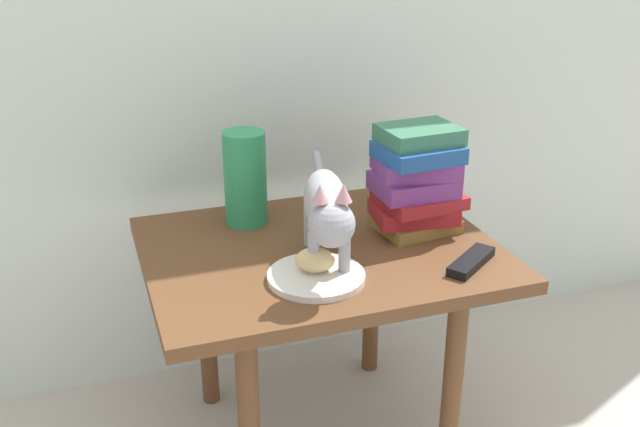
{
  "coord_description": "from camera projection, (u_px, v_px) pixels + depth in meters",
  "views": [
    {
      "loc": [
        -0.48,
        -1.39,
        1.22
      ],
      "look_at": [
        0.0,
        0.0,
        0.6
      ],
      "focal_mm": 41.22,
      "sensor_mm": 36.0,
      "label": 1
    }
  ],
  "objects": [
    {
      "name": "side_table",
      "position": [
        320.0,
        275.0,
        1.65
      ],
      "size": [
        0.77,
        0.61,
        0.52
      ],
      "color": "brown",
      "rests_on": "ground"
    },
    {
      "name": "plate",
      "position": [
        316.0,
        277.0,
        1.48
      ],
      "size": [
        0.2,
        0.2,
        0.01
      ],
      "primitive_type": "cylinder",
      "color": "silver",
      "rests_on": "side_table"
    },
    {
      "name": "bread_roll",
      "position": [
        315.0,
        260.0,
        1.48
      ],
      "size": [
        0.1,
        0.08,
        0.05
      ],
      "primitive_type": "ellipsoid",
      "rotation": [
        0.0,
        0.0,
        2.79
      ],
      "color": "#E0BC7A",
      "rests_on": "plate"
    },
    {
      "name": "cat",
      "position": [
        327.0,
        207.0,
        1.49
      ],
      "size": [
        0.17,
        0.47,
        0.23
      ],
      "color": "#99999E",
      "rests_on": "side_table"
    },
    {
      "name": "book_stack",
      "position": [
        416.0,
        181.0,
        1.66
      ],
      "size": [
        0.21,
        0.18,
        0.25
      ],
      "color": "olive",
      "rests_on": "side_table"
    },
    {
      "name": "green_vase",
      "position": [
        245.0,
        178.0,
        1.71
      ],
      "size": [
        0.1,
        0.1,
        0.22
      ],
      "primitive_type": "cylinder",
      "color": "#288C51",
      "rests_on": "side_table"
    },
    {
      "name": "candle_jar",
      "position": [
        401.0,
        184.0,
        1.88
      ],
      "size": [
        0.07,
        0.07,
        0.08
      ],
      "color": "silver",
      "rests_on": "side_table"
    },
    {
      "name": "tv_remote",
      "position": [
        471.0,
        261.0,
        1.54
      ],
      "size": [
        0.15,
        0.12,
        0.02
      ],
      "primitive_type": "cube",
      "rotation": [
        0.0,
        0.0,
        0.63
      ],
      "color": "black",
      "rests_on": "side_table"
    }
  ]
}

